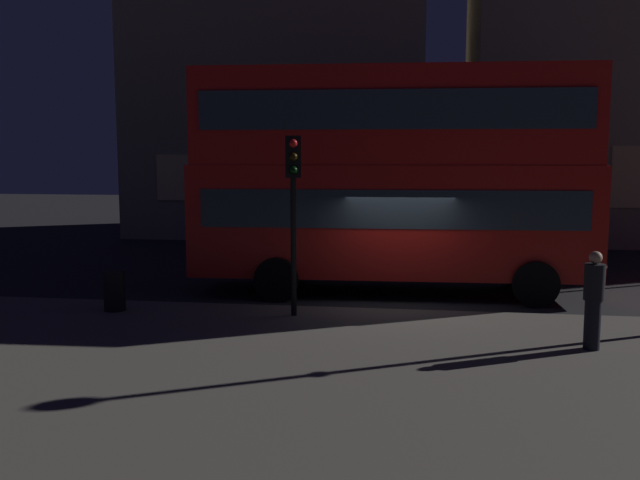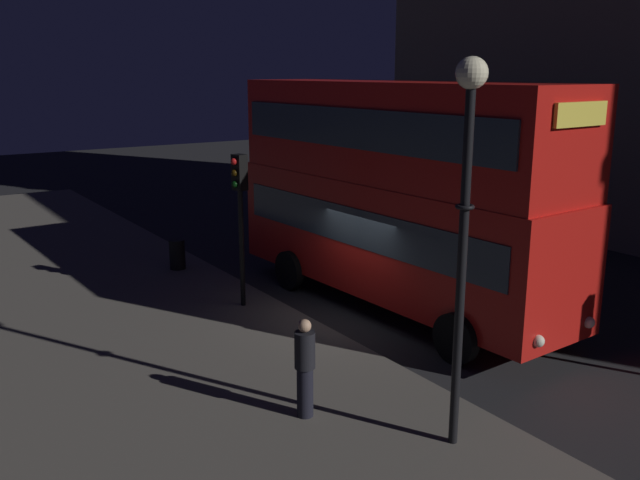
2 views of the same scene
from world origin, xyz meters
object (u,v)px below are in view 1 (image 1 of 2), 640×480
at_px(double_decker_bus, 391,171).
at_px(pedestrian, 594,299).
at_px(litter_bin, 114,291).
at_px(traffic_light_near_kerb, 293,187).

height_order(double_decker_bus, pedestrian, double_decker_bus).
bearing_deg(pedestrian, litter_bin, -30.59).
distance_m(double_decker_bus, litter_bin, 7.14).
relative_size(double_decker_bus, pedestrian, 5.80).
xyz_separation_m(traffic_light_near_kerb, pedestrian, (5.56, -1.73, -1.81)).
relative_size(traffic_light_near_kerb, litter_bin, 4.29).
bearing_deg(pedestrian, double_decker_bus, -74.12).
bearing_deg(traffic_light_near_kerb, double_decker_bus, 48.75).
distance_m(traffic_light_near_kerb, litter_bin, 4.53).
bearing_deg(litter_bin, pedestrian, -9.92).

